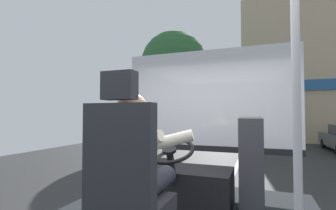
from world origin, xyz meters
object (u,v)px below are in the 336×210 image
at_px(driver_seat, 127,186).
at_px(fare_box, 252,165).
at_px(handrail_pole, 296,95).
at_px(bus_driver, 136,160).
at_px(steering_console, 181,185).

bearing_deg(driver_seat, fare_box, 58.18).
bearing_deg(driver_seat, handrail_pole, 1.07).
relative_size(bus_driver, fare_box, 0.76).
distance_m(driver_seat, handrail_pole, 1.16).
relative_size(driver_seat, fare_box, 1.30).
bearing_deg(fare_box, driver_seat, -121.82).
bearing_deg(fare_box, steering_console, -179.88).
relative_size(bus_driver, handrail_pole, 0.34).
height_order(steering_console, fare_box, fare_box).
bearing_deg(handrail_pole, steering_console, 130.60).
distance_m(steering_console, fare_box, 0.79).
relative_size(handrail_pole, fare_box, 2.25).
height_order(handrail_pole, fare_box, handrail_pole).
relative_size(driver_seat, handrail_pole, 0.58).
bearing_deg(driver_seat, steering_console, 90.00).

